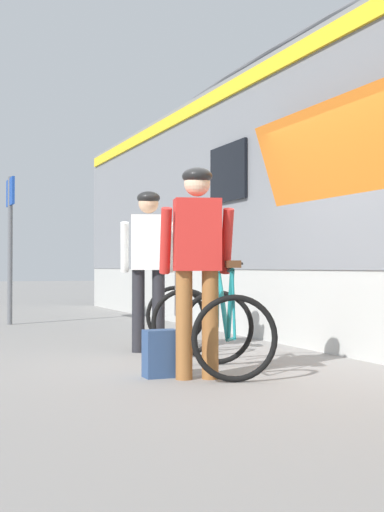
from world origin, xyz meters
The scene contains 9 objects.
ground_plane centered at (0.00, 0.00, 0.00)m, with size 80.00×80.00×0.00m, color gray.
train_car centered at (2.83, 1.84, 1.97)m, with size 3.30×16.90×3.88m.
cyclist_near_in_white centered at (-0.38, 1.30, 1.05)m, with size 0.66×0.43×1.76m.
cyclist_far_in_red centered at (-0.60, -0.56, 1.05)m, with size 0.66×0.41×1.76m.
bicycle_near_silver centered at (-0.01, 1.28, 0.40)m, with size 0.98×1.22×0.99m.
bicycle_far_teal centered at (-0.24, -0.35, 0.40)m, with size 0.99×1.23×0.99m.
backpack_on_platform centered at (-0.85, -0.36, 0.20)m, with size 0.28×0.18×0.40m, color navy.
water_bottle_near_the_bikes centered at (0.10, 1.60, 0.09)m, with size 0.07×0.07×0.19m, color silver.
platform_sign_post centered at (-1.28, 5.57, 1.62)m, with size 0.08×0.70×2.40m.
Camera 1 is at (-2.84, -5.81, 0.93)m, focal length 48.08 mm.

